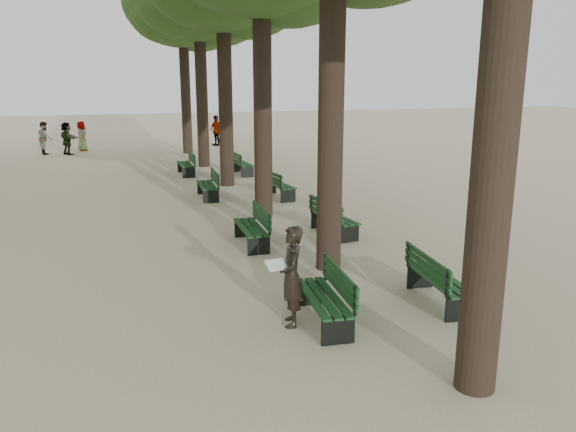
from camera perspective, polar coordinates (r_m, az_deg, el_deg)
name	(u,v)px	position (r m, az deg, el deg)	size (l,w,h in m)	color
ground	(312,338)	(8.90, 2.44, -12.25)	(120.00, 120.00, 0.00)	#BEB090
tree_central_5	(182,3)	(31.01, -10.74, 20.48)	(6.00, 6.00, 9.95)	#33261C
bench_left_0	(323,307)	(9.29, 3.61, -9.26)	(0.74, 1.85, 0.92)	black
bench_left_1	(251,234)	(13.49, -3.76, -1.88)	(0.64, 1.82, 0.92)	black
bench_left_2	(208,190)	(18.99, -8.17, 2.61)	(0.66, 1.83, 0.92)	black
bench_left_3	(186,168)	(23.85, -10.32, 4.79)	(0.59, 1.81, 0.92)	black
bench_right_0	(439,289)	(10.40, 15.10, -7.15)	(0.78, 1.85, 0.92)	black
bench_right_1	(334,224)	(14.44, 4.71, -0.84)	(0.75, 1.85, 0.92)	black
bench_right_2	(278,190)	(18.85, -0.99, 2.66)	(0.78, 1.85, 0.92)	black
bench_right_3	(243,168)	(23.63, -4.63, 4.88)	(0.60, 1.81, 0.92)	black
man_with_map	(292,276)	(9.02, 0.38, -6.15)	(0.67, 0.72, 1.65)	black
pedestrian_c	(216,131)	(34.11, -7.33, 8.60)	(1.05, 0.36, 1.80)	#262628
pedestrian_b	(259,128)	(36.47, -2.92, 8.90)	(1.06, 0.33, 1.65)	#262628
pedestrian_a	(45,138)	(32.54, -23.46, 7.28)	(0.84, 0.34, 1.72)	#262628
pedestrian_e	(67,138)	(31.97, -21.54, 7.34)	(1.58, 0.34, 1.70)	#262628
pedestrian_d	(82,136)	(33.35, -20.22, 7.62)	(0.80, 0.33, 1.63)	#262628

